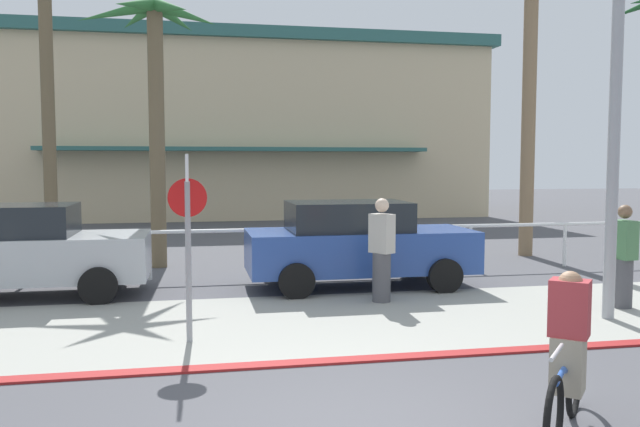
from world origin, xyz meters
TOP-DOWN VIEW (x-y plane):
  - ground_plane at (0.00, 10.00)m, footprint 80.00×80.00m
  - sidewalk_strip at (0.00, 4.20)m, footprint 44.00×4.00m
  - curb_paint at (0.00, 2.20)m, footprint 44.00×0.24m
  - building_backdrop at (0.42, 26.45)m, footprint 23.07×10.31m
  - rail_fence at (0.00, 8.50)m, footprint 19.16×0.08m
  - stop_sign_bike_lane at (-1.56, 3.42)m, footprint 0.52×0.56m
  - streetlight_curb at (4.86, 3.29)m, footprint 0.24×2.54m
  - palm_tree_3 at (-2.30, 10.22)m, footprint 3.16×2.94m
  - palm_tree_4 at (7.18, 10.28)m, footprint 3.53×3.23m
  - car_silver_1 at (-4.57, 7.07)m, footprint 4.40×2.02m
  - car_blue_2 at (1.67, 6.86)m, footprint 4.40×2.02m
  - cyclist_blue_0 at (1.82, -0.23)m, footprint 1.23×1.42m
  - pedestrian_0 at (5.57, 4.17)m, footprint 0.35×0.42m
  - pedestrian_1 at (1.73, 5.40)m, footprint 0.44×0.48m

SIDE VIEW (x-z plane):
  - ground_plane at x=0.00m, z-range 0.00..0.00m
  - sidewalk_strip at x=0.00m, z-range 0.00..0.02m
  - curb_paint at x=0.00m, z-range 0.00..0.03m
  - cyclist_blue_0 at x=1.82m, z-range -0.06..1.44m
  - pedestrian_0 at x=5.57m, z-range -0.06..1.69m
  - rail_fence at x=0.00m, z-range 0.32..1.36m
  - pedestrian_1 at x=1.73m, z-range -0.06..1.77m
  - car_silver_1 at x=-4.57m, z-range 0.03..1.72m
  - car_blue_2 at x=1.67m, z-range 0.03..1.72m
  - stop_sign_bike_lane at x=-1.56m, z-range 0.40..2.96m
  - building_backdrop at x=0.42m, z-range 0.02..8.10m
  - streetlight_curb at x=4.86m, z-range 0.53..8.03m
  - palm_tree_3 at x=-2.30m, z-range 1.50..7.70m
  - palm_tree_4 at x=7.18m, z-range 1.83..10.12m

